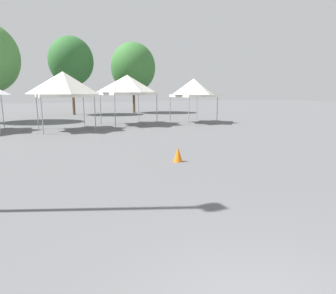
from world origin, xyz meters
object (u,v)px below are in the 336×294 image
object	(u,v)px
canopy_tent_behind_left	(127,85)
tree_behind_tents_right	(71,61)
canopy_tent_behind_center	(63,84)
tree_behind_tents_center	(133,67)
traffic_cone_lot_center	(178,154)
canopy_tent_center	(194,88)

from	to	relation	value
canopy_tent_behind_left	tree_behind_tents_right	size ratio (longest dim) A/B	0.45
canopy_tent_behind_center	tree_behind_tents_center	bearing A→B (deg)	53.69
canopy_tent_behind_left	canopy_tent_behind_center	bearing A→B (deg)	-165.68
tree_behind_tents_right	canopy_tent_behind_left	bearing A→B (deg)	-79.97
canopy_tent_behind_center	traffic_cone_lot_center	distance (m)	11.39
canopy_tent_behind_center	canopy_tent_center	distance (m)	9.69
tree_behind_tents_right	tree_behind_tents_center	xyz separation A→B (m)	(6.81, -0.03, -0.39)
tree_behind_tents_center	traffic_cone_lot_center	bearing A→B (deg)	-106.79
canopy_tent_behind_left	tree_behind_tents_center	distance (m)	12.72
tree_behind_tents_right	canopy_tent_behind_center	bearing A→B (deg)	-101.34
canopy_tent_behind_left	traffic_cone_lot_center	size ratio (longest dim) A/B	7.06
canopy_tent_behind_left	tree_behind_tents_right	world-z (taller)	tree_behind_tents_right
canopy_tent_behind_left	canopy_tent_center	world-z (taller)	canopy_tent_behind_left
canopy_tent_behind_center	tree_behind_tents_right	distance (m)	13.32
traffic_cone_lot_center	canopy_tent_behind_left	bearing A→B (deg)	78.88
canopy_tent_behind_left	traffic_cone_lot_center	distance (m)	12.55
canopy_tent_behind_center	tree_behind_tents_right	world-z (taller)	tree_behind_tents_right
tree_behind_tents_right	traffic_cone_lot_center	xyz separation A→B (m)	(-0.31, -23.65, -5.30)
canopy_tent_behind_left	tree_behind_tents_right	distance (m)	12.09
canopy_tent_behind_center	traffic_cone_lot_center	size ratio (longest dim) A/B	7.12
canopy_tent_behind_left	tree_behind_tents_center	world-z (taller)	tree_behind_tents_center
traffic_cone_lot_center	canopy_tent_behind_center	bearing A→B (deg)	101.73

